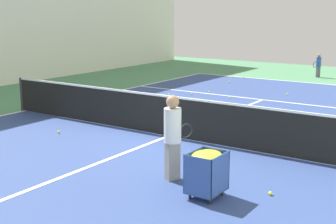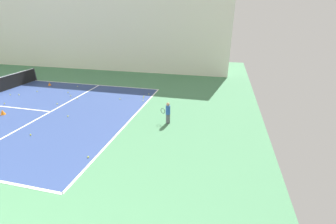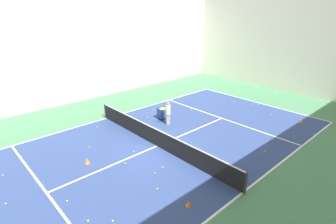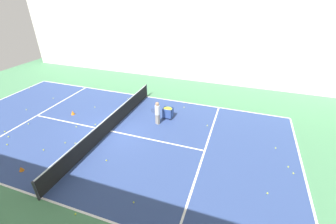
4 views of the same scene
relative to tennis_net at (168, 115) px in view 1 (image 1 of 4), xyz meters
name	(u,v)px [view 1 (image 1 of 4)]	position (x,y,z in m)	size (l,w,h in m)	color
ground_plane	(168,136)	(0.00, 0.00, -0.55)	(35.71, 35.71, 0.00)	#477F56
court_playing_area	(168,136)	(0.00, 0.00, -0.54)	(11.02, 21.90, 0.00)	navy
line_baseline_near	(307,83)	(0.00, -10.95, -0.54)	(11.02, 0.10, 0.00)	white
line_sideline_right	(25,111)	(5.51, 0.00, -0.54)	(0.10, 21.90, 0.00)	white
line_service_near	(263,100)	(0.00, -6.02, -0.54)	(11.02, 0.10, 0.00)	white
line_centre_service	(168,136)	(0.00, 0.00, -0.54)	(0.10, 12.04, 0.00)	white
tennis_net	(168,115)	(0.00, 0.00, 0.00)	(11.32, 0.10, 1.05)	#2D2D33
player_near_baseline	(318,64)	(0.15, -12.98, 0.11)	(0.30, 0.57, 1.14)	#4C4C56
coach_at_net	(173,132)	(-1.80, 2.49, 0.38)	(0.42, 0.68, 1.61)	gray
ball_cart	(207,165)	(-2.76, 2.90, 0.03)	(0.53, 0.64, 0.81)	#2D478C
training_cone_1	(263,110)	(-0.98, -3.71, -0.40)	(0.27, 0.27, 0.29)	orange
training_cone_2	(96,100)	(4.53, -2.23, -0.42)	(0.23, 0.23, 0.24)	orange
tennis_ball_0	(169,95)	(3.24, -4.83, -0.51)	(0.07, 0.07, 0.07)	yellow
tennis_ball_4	(299,125)	(-2.41, -2.87, -0.51)	(0.07, 0.07, 0.07)	yellow
tennis_ball_5	(230,82)	(2.86, -9.05, -0.51)	(0.07, 0.07, 0.07)	yellow
tennis_ball_6	(134,92)	(4.73, -4.60, -0.51)	(0.07, 0.07, 0.07)	yellow
tennis_ball_7	(137,106)	(2.93, -2.46, -0.51)	(0.07, 0.07, 0.07)	yellow
tennis_ball_11	(203,116)	(0.35, -2.35, -0.51)	(0.07, 0.07, 0.07)	yellow
tennis_ball_12	(209,92)	(2.29, -6.23, -0.51)	(0.07, 0.07, 0.07)	yellow
tennis_ball_14	(140,117)	(1.84, -1.21, -0.51)	(0.07, 0.07, 0.07)	yellow
tennis_ball_15	(230,97)	(1.09, -5.61, -0.51)	(0.07, 0.07, 0.07)	yellow
tennis_ball_16	(287,94)	(-0.38, -7.44, -0.51)	(0.07, 0.07, 0.07)	yellow
tennis_ball_17	(206,126)	(-0.32, -1.36, -0.51)	(0.07, 0.07, 0.07)	yellow
tennis_ball_18	(147,113)	(1.99, -1.80, -0.51)	(0.07, 0.07, 0.07)	yellow
tennis_ball_19	(226,77)	(3.72, -10.42, -0.51)	(0.07, 0.07, 0.07)	yellow
tennis_ball_25	(192,94)	(2.64, -5.48, -0.51)	(0.07, 0.07, 0.07)	yellow
tennis_ball_26	(59,132)	(2.53, 1.33, -0.51)	(0.07, 0.07, 0.07)	yellow
tennis_ball_29	(244,78)	(2.91, -10.66, -0.51)	(0.07, 0.07, 0.07)	yellow
tennis_ball_31	(218,75)	(4.25, -10.61, -0.51)	(0.07, 0.07, 0.07)	yellow
tennis_ball_32	(232,77)	(3.44, -10.49, -0.51)	(0.07, 0.07, 0.07)	yellow
tennis_ball_34	(270,193)	(-3.63, 2.20, -0.51)	(0.07, 0.07, 0.07)	yellow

